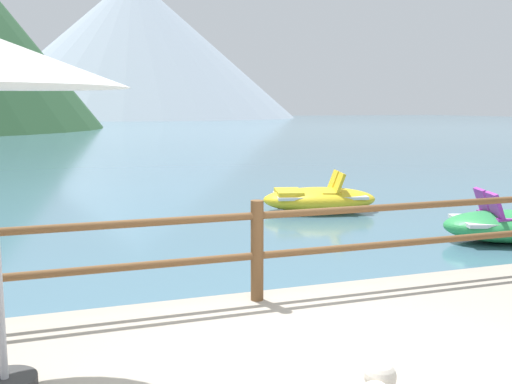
% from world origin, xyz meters
% --- Properties ---
extents(ground_plane, '(200.00, 200.00, 0.00)m').
position_xyz_m(ground_plane, '(0.00, 40.00, 0.00)').
color(ground_plane, '#477084').
extents(dock_railing, '(23.92, 0.12, 0.95)m').
position_xyz_m(dock_railing, '(0.00, 1.55, 0.98)').
color(dock_railing, brown).
rests_on(dock_railing, promenade_dock).
extents(pedal_boat_1, '(2.64, 1.82, 0.85)m').
position_xyz_m(pedal_boat_1, '(3.53, 7.73, 0.27)').
color(pedal_boat_1, yellow).
rests_on(pedal_boat_1, ground).
extents(pedal_boat_2, '(2.39, 1.80, 0.85)m').
position_xyz_m(pedal_boat_2, '(5.30, 4.14, 0.27)').
color(pedal_boat_2, green).
rests_on(pedal_boat_2, ground).
extents(distant_peak, '(66.08, 66.08, 28.78)m').
position_xyz_m(distant_peak, '(14.82, 121.62, 14.39)').
color(distant_peak, '#9EADBC').
rests_on(distant_peak, ground).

